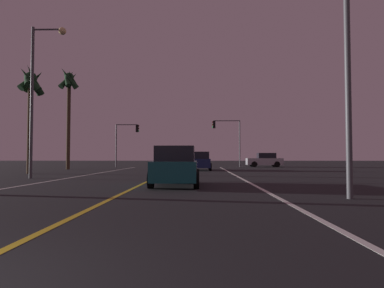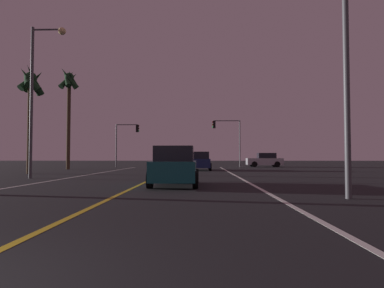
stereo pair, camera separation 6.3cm
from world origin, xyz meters
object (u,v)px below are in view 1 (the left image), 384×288
(car_crossing_side, at_px, (265,160))
(car_ahead_far, at_px, (200,161))
(traffic_light_near_right, at_px, (227,132))
(palm_tree_left_mid, at_px, (31,89))
(street_lamp_left_mid, at_px, (39,83))
(traffic_light_near_left, at_px, (127,135))
(car_lead_same_lane, at_px, (176,167))
(palm_tree_left_far, at_px, (69,89))
(street_lamp_right_near, at_px, (329,19))

(car_crossing_side, bearing_deg, car_ahead_far, 52.15)
(car_ahead_far, bearing_deg, car_crossing_side, -37.85)
(traffic_light_near_right, bearing_deg, palm_tree_left_mid, 45.20)
(traffic_light_near_right, relative_size, street_lamp_left_mid, 0.63)
(traffic_light_near_left, relative_size, street_lamp_left_mid, 0.58)
(traffic_light_near_right, distance_m, traffic_light_near_left, 11.96)
(street_lamp_left_mid, bearing_deg, car_lead_same_lane, -29.30)
(traffic_light_near_left, xyz_separation_m, palm_tree_left_far, (-4.22, -7.57, 4.13))
(traffic_light_near_right, xyz_separation_m, traffic_light_near_left, (-11.96, 0.00, -0.33))
(traffic_light_near_left, relative_size, street_lamp_right_near, 0.60)
(street_lamp_right_near, height_order, street_lamp_left_mid, street_lamp_left_mid)
(car_ahead_far, xyz_separation_m, car_lead_same_lane, (-1.08, -16.49, 0.00))
(street_lamp_right_near, xyz_separation_m, street_lamp_left_mid, (-13.30, 9.03, 0.09))
(car_crossing_side, relative_size, palm_tree_left_mid, 0.53)
(street_lamp_right_near, xyz_separation_m, palm_tree_left_mid, (-16.47, 14.22, 0.85))
(car_ahead_far, height_order, car_lead_same_lane, same)
(car_crossing_side, xyz_separation_m, street_lamp_left_mid, (-17.30, -21.99, 4.71))
(traffic_light_near_right, height_order, palm_tree_left_far, palm_tree_left_far)
(traffic_light_near_right, relative_size, palm_tree_left_far, 0.56)
(car_crossing_side, distance_m, street_lamp_left_mid, 28.37)
(car_ahead_far, bearing_deg, car_lead_same_lane, 176.26)
(car_ahead_far, xyz_separation_m, car_crossing_side, (7.90, 10.17, 0.00))
(car_lead_same_lane, xyz_separation_m, street_lamp_right_near, (4.98, -4.36, 4.62))
(car_ahead_far, height_order, palm_tree_left_mid, palm_tree_left_mid)
(traffic_light_near_left, bearing_deg, street_lamp_right_near, -67.14)
(car_ahead_far, distance_m, palm_tree_left_far, 14.92)
(car_crossing_side, relative_size, traffic_light_near_left, 0.83)
(street_lamp_right_near, distance_m, palm_tree_left_mid, 21.78)
(traffic_light_near_left, distance_m, street_lamp_right_near, 32.68)
(car_lead_same_lane, height_order, palm_tree_left_mid, palm_tree_left_mid)
(car_lead_same_lane, distance_m, street_lamp_right_near, 8.07)
(car_ahead_far, height_order, street_lamp_left_mid, street_lamp_left_mid)
(car_ahead_far, relative_size, traffic_light_near_left, 0.83)
(traffic_light_near_right, xyz_separation_m, street_lamp_left_mid, (-12.58, -21.05, 1.36))
(car_ahead_far, relative_size, car_crossing_side, 1.00)
(car_crossing_side, height_order, traffic_light_near_left, traffic_light_near_left)
(street_lamp_left_mid, bearing_deg, car_ahead_far, 51.52)
(traffic_light_near_right, height_order, palm_tree_left_mid, palm_tree_left_mid)
(car_crossing_side, height_order, street_lamp_left_mid, street_lamp_left_mid)
(traffic_light_near_left, bearing_deg, palm_tree_left_mid, -103.45)
(palm_tree_left_far, bearing_deg, street_lamp_left_mid, -75.08)
(car_crossing_side, relative_size, palm_tree_left_far, 0.43)
(traffic_light_near_left, bearing_deg, car_lead_same_lane, -73.34)
(traffic_light_near_left, bearing_deg, palm_tree_left_far, -119.13)
(car_crossing_side, distance_m, palm_tree_left_far, 23.66)
(traffic_light_near_right, bearing_deg, car_crossing_side, -168.72)
(car_crossing_side, bearing_deg, street_lamp_right_near, 82.66)
(traffic_light_near_left, xyz_separation_m, palm_tree_left_mid, (-3.79, -15.86, 2.45))
(street_lamp_left_mid, bearing_deg, palm_tree_left_mid, 121.42)
(car_lead_same_lane, bearing_deg, palm_tree_left_mid, 49.37)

